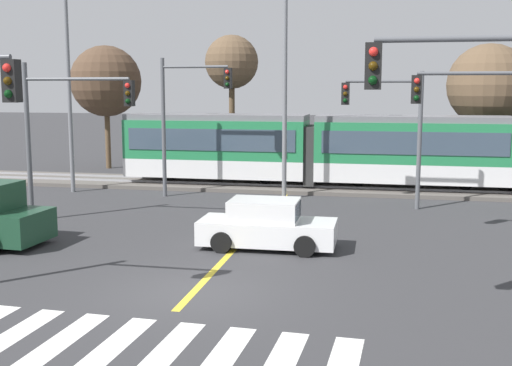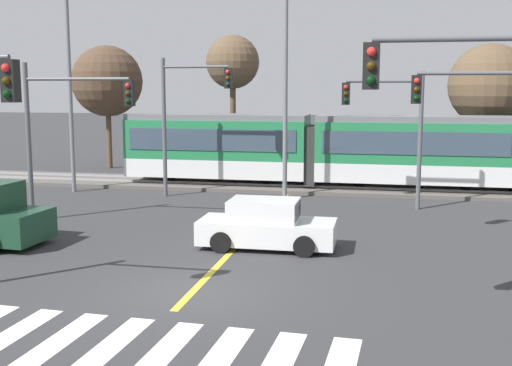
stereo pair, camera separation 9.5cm
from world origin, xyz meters
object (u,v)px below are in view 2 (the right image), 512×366
(street_lamp_west, at_px, (73,73))
(sedan_crossing, at_px, (267,226))
(bare_tree_west, at_px, (233,63))
(bare_tree_east, at_px, (490,85))
(bare_tree_far_west, at_px, (107,81))
(street_lamp_centre, at_px, (289,84))
(traffic_light_near_right, at_px, (491,131))
(traffic_light_mid_right, at_px, (498,122))
(traffic_light_far_right, at_px, (392,119))
(light_rail_tram, at_px, (413,149))
(traffic_light_far_left, at_px, (186,106))
(traffic_light_mid_left, at_px, (64,119))

(street_lamp_west, bearing_deg, sedan_crossing, -38.84)
(bare_tree_west, xyz_separation_m, bare_tree_east, (13.44, -0.11, -1.20))
(street_lamp_west, height_order, bare_tree_west, street_lamp_west)
(bare_tree_far_west, distance_m, bare_tree_west, 8.50)
(street_lamp_centre, bearing_deg, traffic_light_near_right, -67.49)
(traffic_light_mid_right, xyz_separation_m, traffic_light_far_right, (-3.21, 5.41, -0.19))
(bare_tree_east, bearing_deg, traffic_light_mid_right, -96.78)
(traffic_light_far_right, xyz_separation_m, street_lamp_centre, (-4.44, 1.27, 1.37))
(light_rail_tram, bearing_deg, bare_tree_far_west, 162.72)
(light_rail_tram, relative_size, bare_tree_far_west, 3.77)
(light_rail_tram, relative_size, traffic_light_far_left, 4.50)
(bare_tree_west, bearing_deg, bare_tree_east, -0.47)
(traffic_light_mid_left, distance_m, street_lamp_centre, 9.75)
(traffic_light_far_left, distance_m, traffic_light_near_right, 18.19)
(traffic_light_mid_right, bearing_deg, traffic_light_far_right, 120.71)
(bare_tree_west, bearing_deg, sedan_crossing, -72.64)
(bare_tree_far_west, bearing_deg, street_lamp_centre, -34.96)
(traffic_light_near_right, height_order, street_lamp_centre, street_lamp_centre)
(traffic_light_mid_right, height_order, bare_tree_far_west, bare_tree_far_west)
(bare_tree_east, bearing_deg, traffic_light_near_right, -97.94)
(light_rail_tram, relative_size, traffic_light_mid_left, 4.81)
(traffic_light_mid_right, bearing_deg, traffic_light_mid_left, 179.28)
(traffic_light_far_left, bearing_deg, bare_tree_west, 87.09)
(sedan_crossing, xyz_separation_m, street_lamp_west, (-10.84, 8.73, 4.89))
(traffic_light_far_right, distance_m, street_lamp_west, 14.75)
(traffic_light_mid_right, distance_m, traffic_light_far_right, 6.30)
(street_lamp_west, relative_size, bare_tree_east, 1.40)
(light_rail_tram, bearing_deg, traffic_light_near_right, -87.57)
(traffic_light_mid_left, relative_size, bare_tree_west, 0.75)
(traffic_light_far_left, xyz_separation_m, traffic_light_near_right, (10.77, -14.66, 0.04))
(sedan_crossing, height_order, bare_tree_east, bare_tree_east)
(traffic_light_near_right, relative_size, traffic_light_mid_left, 1.07)
(sedan_crossing, relative_size, bare_tree_far_west, 0.57)
(sedan_crossing, xyz_separation_m, bare_tree_east, (8.55, 15.53, 4.33))
(light_rail_tram, relative_size, traffic_light_near_right, 4.51)
(bare_tree_east, bearing_deg, traffic_light_mid_left, -141.08)
(traffic_light_mid_right, bearing_deg, street_lamp_centre, 138.92)
(bare_tree_west, bearing_deg, traffic_light_near_right, -64.58)
(light_rail_tram, height_order, traffic_light_far_right, traffic_light_far_right)
(traffic_light_near_right, xyz_separation_m, street_lamp_west, (-16.35, 14.97, 1.47))
(traffic_light_far_left, bearing_deg, traffic_light_mid_left, -113.07)
(bare_tree_far_west, relative_size, bare_tree_west, 0.96)
(traffic_light_far_left, xyz_separation_m, street_lamp_centre, (4.55, 0.35, 0.97))
(bare_tree_west, bearing_deg, traffic_light_mid_left, -102.58)
(bare_tree_far_west, bearing_deg, traffic_light_near_right, -51.80)
(traffic_light_mid_left, relative_size, street_lamp_west, 0.58)
(traffic_light_far_left, bearing_deg, light_rail_tram, 19.20)
(traffic_light_mid_right, xyz_separation_m, bare_tree_west, (-11.84, 13.55, 2.35))
(street_lamp_centre, bearing_deg, traffic_light_far_left, -175.56)
(traffic_light_mid_left, relative_size, bare_tree_east, 0.82)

